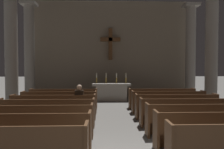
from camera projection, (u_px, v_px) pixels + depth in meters
The scene contains 24 objects.
pew_left_row_1 at pixel (4, 149), 4.39m from camera, with size 3.12×0.50×0.95m.
pew_left_row_2 at pixel (24, 132), 5.51m from camera, with size 3.12×0.50×0.95m.
pew_left_row_3 at pixel (37, 121), 6.63m from camera, with size 3.12×0.50×0.95m.
pew_left_row_4 at pixel (47, 113), 7.75m from camera, with size 3.12×0.50×0.95m.
pew_left_row_5 at pixel (54, 107), 8.86m from camera, with size 3.12×0.50×0.95m.
pew_left_row_6 at pixel (59, 102), 9.98m from camera, with size 3.12×0.50×0.95m.
pew_left_row_7 at pixel (64, 99), 11.10m from camera, with size 3.12×0.50×0.95m.
pew_right_row_2 at pixel (219, 130), 5.68m from camera, with size 3.12×0.50×0.95m.
pew_right_row_3 at pixel (200, 120), 6.80m from camera, with size 3.12×0.50×0.95m.
pew_right_row_4 at pixel (186, 112), 7.92m from camera, with size 3.12×0.50×0.95m.
pew_right_row_5 at pixel (176, 106), 9.04m from camera, with size 3.12×0.50×0.95m.
pew_right_row_6 at pixel (168, 102), 10.16m from camera, with size 3.12×0.50×0.95m.
pew_right_row_7 at pixel (162, 98), 11.28m from camera, with size 3.12×0.50×0.95m.
column_left_third at pixel (11, 50), 11.14m from camera, with size 0.88×0.88×5.72m.
column_right_third at pixel (211, 50), 11.50m from camera, with size 0.88×0.88×5.72m.
column_left_fourth at pixel (29, 53), 13.90m from camera, with size 0.88×0.88×5.72m.
column_right_fourth at pixel (190, 53), 14.26m from camera, with size 0.88×0.88×5.72m.
altar at pixel (111, 91), 13.70m from camera, with size 2.20×0.90×1.01m.
candlestick_outer_left at pixel (97, 80), 13.65m from camera, with size 0.16×0.16×0.58m.
candlestick_inner_left at pixel (106, 80), 13.67m from camera, with size 0.16×0.16×0.58m.
candlestick_inner_right at pixel (116, 80), 13.69m from camera, with size 0.16×0.16×0.58m.
candlestick_outer_right at pixel (126, 80), 13.71m from camera, with size 0.16×0.16×0.58m.
apse_with_cross at pixel (110, 49), 15.44m from camera, with size 10.53×0.49×6.19m.
lone_worshipper at pixel (80, 101), 8.93m from camera, with size 0.32×0.43×1.32m.
Camera 1 is at (-0.47, -4.45, 2.02)m, focal length 38.02 mm.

